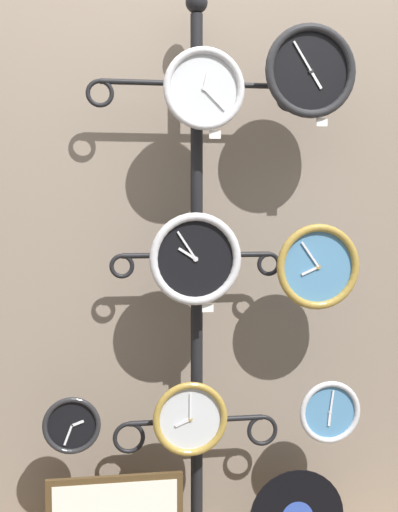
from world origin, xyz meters
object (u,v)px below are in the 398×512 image
object	(u,v)px
clock_middle_right	(318,267)
clock_bottom_center	(190,419)
clock_bottom_left	(72,425)
clock_top_center	(204,89)
clock_top_right	(310,71)
clock_bottom_right	(329,412)
clock_middle_center	(195,259)
display_stand	(197,357)

from	to	relation	value
clock_middle_right	clock_bottom_center	bearing A→B (deg)	-178.33
clock_bottom_left	clock_bottom_center	world-z (taller)	clock_bottom_center
clock_middle_right	clock_bottom_left	xyz separation A→B (m)	(-0.87, -0.01, -0.53)
clock_top_center	clock_middle_right	size ratio (longest dim) A/B	0.92
clock_top_right	clock_bottom_right	bearing A→B (deg)	-0.07
clock_top_center	clock_middle_center	world-z (taller)	clock_top_center
clock_bottom_center	clock_bottom_right	world-z (taller)	clock_bottom_center
display_stand	clock_bottom_left	size ratio (longest dim) A/B	10.71
display_stand	clock_bottom_center	xyz separation A→B (m)	(-0.04, -0.10, -0.20)
clock_top_center	clock_middle_right	bearing A→B (deg)	1.62
clock_bottom_center	clock_middle_right	bearing A→B (deg)	1.67
clock_top_center	clock_bottom_center	size ratio (longest dim) A/B	1.07
clock_top_right	clock_middle_center	xyz separation A→B (m)	(-0.41, 0.00, -0.65)
clock_top_center	clock_bottom_left	world-z (taller)	clock_top_center
clock_top_right	clock_middle_right	xyz separation A→B (m)	(0.04, 0.02, -0.69)
display_stand	clock_bottom_center	size ratio (longest dim) A/B	8.02
display_stand	clock_middle_center	world-z (taller)	display_stand
clock_top_right	clock_middle_right	world-z (taller)	clock_top_right
clock_middle_right	clock_bottom_right	size ratio (longest dim) A/B	1.34
display_stand	clock_bottom_right	world-z (taller)	display_stand
clock_top_right	clock_bottom_left	xyz separation A→B (m)	(-0.83, 0.01, -1.21)
clock_top_right	clock_bottom_center	world-z (taller)	clock_top_right
clock_bottom_left	clock_bottom_center	xyz separation A→B (m)	(0.41, -0.01, 0.00)
clock_bottom_center	display_stand	bearing A→B (deg)	68.55
clock_bottom_left	clock_bottom_right	bearing A→B (deg)	-0.64
display_stand	clock_middle_center	size ratio (longest dim) A/B	6.61
display_stand	clock_bottom_right	xyz separation A→B (m)	(0.47, -0.11, -0.20)
clock_middle_center	clock_middle_right	world-z (taller)	clock_middle_center
clock_bottom_left	clock_bottom_right	world-z (taller)	clock_bottom_right
clock_bottom_center	clock_middle_center	bearing A→B (deg)	-4.34
clock_top_center	clock_top_right	xyz separation A→B (m)	(0.38, -0.01, 0.07)
clock_top_center	clock_middle_center	size ratio (longest dim) A/B	0.88
clock_top_center	clock_top_right	bearing A→B (deg)	-0.81
clock_bottom_left	clock_top_right	bearing A→B (deg)	-0.70
clock_bottom_right	clock_top_right	bearing A→B (deg)	179.93
clock_top_center	clock_bottom_left	xyz separation A→B (m)	(-0.46, 0.00, -1.14)
clock_top_center	clock_top_right	size ratio (longest dim) A/B	0.86
display_stand	clock_middle_center	distance (m)	0.38
clock_top_right	clock_bottom_left	distance (m)	1.47
display_stand	clock_top_right	size ratio (longest dim) A/B	6.48
clock_middle_right	clock_middle_center	bearing A→B (deg)	-178.08
clock_bottom_left	clock_middle_center	bearing A→B (deg)	-1.07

